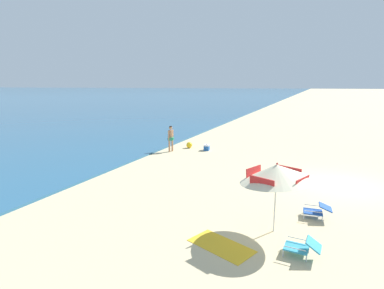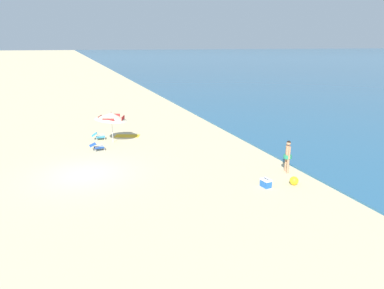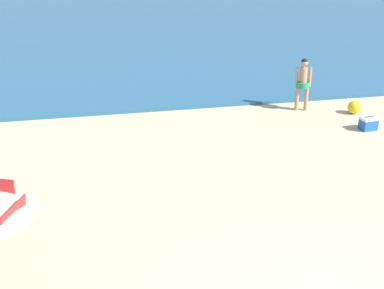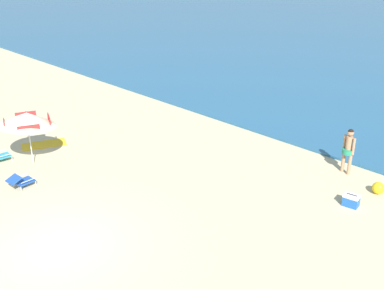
{
  "view_description": "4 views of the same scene",
  "coord_description": "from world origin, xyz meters",
  "px_view_note": "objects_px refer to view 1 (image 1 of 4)",
  "views": [
    {
      "loc": [
        -14.39,
        1.14,
        4.38
      ],
      "look_at": [
        0.51,
        7.31,
        1.2
      ],
      "focal_mm": 28.28,
      "sensor_mm": 36.0,
      "label": 1
    },
    {
      "loc": [
        17.6,
        -0.51,
        6.55
      ],
      "look_at": [
        -0.04,
        5.91,
        1.01
      ],
      "focal_mm": 31.89,
      "sensor_mm": 36.0,
      "label": 2
    },
    {
      "loc": [
        -3.57,
        -5.7,
        5.93
      ],
      "look_at": [
        -1.36,
        5.04,
        1.24
      ],
      "focal_mm": 49.94,
      "sensor_mm": 36.0,
      "label": 3
    },
    {
      "loc": [
        10.23,
        -4.81,
        7.73
      ],
      "look_at": [
        -0.09,
        5.4,
        1.49
      ],
      "focal_mm": 42.88,
      "sensor_mm": 36.0,
      "label": 4
    }
  ],
  "objects_px": {
    "lounge_chair_under_umbrella": "(302,247)",
    "lounge_chair_beside_umbrella": "(317,210)",
    "cooler_box": "(207,147)",
    "beach_ball": "(189,145)",
    "beach_towel": "(221,246)",
    "beach_umbrella_striped_main": "(277,173)",
    "person_standing_near_shore": "(171,137)"
  },
  "relations": [
    {
      "from": "lounge_chair_under_umbrella",
      "to": "lounge_chair_beside_umbrella",
      "type": "distance_m",
      "value": 2.66
    },
    {
      "from": "lounge_chair_beside_umbrella",
      "to": "cooler_box",
      "type": "xyz_separation_m",
      "value": [
        8.71,
        7.05,
        -0.07
      ]
    },
    {
      "from": "lounge_chair_under_umbrella",
      "to": "beach_ball",
      "type": "height_order",
      "value": "lounge_chair_under_umbrella"
    },
    {
      "from": "cooler_box",
      "to": "beach_ball",
      "type": "bearing_deg",
      "value": 79.67
    },
    {
      "from": "lounge_chair_under_umbrella",
      "to": "lounge_chair_beside_umbrella",
      "type": "bearing_deg",
      "value": -7.38
    },
    {
      "from": "lounge_chair_under_umbrella",
      "to": "cooler_box",
      "type": "relative_size",
      "value": 1.73
    },
    {
      "from": "lounge_chair_beside_umbrella",
      "to": "beach_towel",
      "type": "relative_size",
      "value": 0.51
    },
    {
      "from": "cooler_box",
      "to": "beach_ball",
      "type": "distance_m",
      "value": 1.43
    },
    {
      "from": "lounge_chair_under_umbrella",
      "to": "beach_ball",
      "type": "bearing_deg",
      "value": 34.98
    },
    {
      "from": "lounge_chair_under_umbrella",
      "to": "beach_umbrella_striped_main",
      "type": "bearing_deg",
      "value": 37.86
    },
    {
      "from": "lounge_chair_beside_umbrella",
      "to": "person_standing_near_shore",
      "type": "distance_m",
      "value": 11.77
    },
    {
      "from": "lounge_chair_beside_umbrella",
      "to": "beach_ball",
      "type": "bearing_deg",
      "value": 43.34
    },
    {
      "from": "cooler_box",
      "to": "beach_towel",
      "type": "bearing_deg",
      "value": -158.41
    },
    {
      "from": "person_standing_near_shore",
      "to": "beach_towel",
      "type": "height_order",
      "value": "person_standing_near_shore"
    },
    {
      "from": "beach_towel",
      "to": "lounge_chair_under_umbrella",
      "type": "bearing_deg",
      "value": -81.21
    },
    {
      "from": "lounge_chair_under_umbrella",
      "to": "cooler_box",
      "type": "distance_m",
      "value": 13.18
    },
    {
      "from": "beach_umbrella_striped_main",
      "to": "lounge_chair_beside_umbrella",
      "type": "relative_size",
      "value": 2.74
    },
    {
      "from": "person_standing_near_shore",
      "to": "cooler_box",
      "type": "relative_size",
      "value": 3.22
    },
    {
      "from": "beach_umbrella_striped_main",
      "to": "cooler_box",
      "type": "height_order",
      "value": "beach_umbrella_striped_main"
    },
    {
      "from": "lounge_chair_under_umbrella",
      "to": "lounge_chair_beside_umbrella",
      "type": "height_order",
      "value": "lounge_chair_under_umbrella"
    },
    {
      "from": "lounge_chair_beside_umbrella",
      "to": "cooler_box",
      "type": "bearing_deg",
      "value": 39.0
    },
    {
      "from": "beach_umbrella_striped_main",
      "to": "person_standing_near_shore",
      "type": "relative_size",
      "value": 1.43
    },
    {
      "from": "lounge_chair_beside_umbrella",
      "to": "beach_ball",
      "type": "relative_size",
      "value": 2.15
    },
    {
      "from": "lounge_chair_beside_umbrella",
      "to": "lounge_chair_under_umbrella",
      "type": "bearing_deg",
      "value": 172.62
    },
    {
      "from": "beach_umbrella_striped_main",
      "to": "beach_towel",
      "type": "distance_m",
      "value": 2.64
    },
    {
      "from": "person_standing_near_shore",
      "to": "cooler_box",
      "type": "xyz_separation_m",
      "value": [
        1.31,
        -2.08,
        -0.81
      ]
    },
    {
      "from": "cooler_box",
      "to": "beach_towel",
      "type": "xyz_separation_m",
      "value": [
        -11.67,
        -4.62,
        -0.2
      ]
    },
    {
      "from": "lounge_chair_under_umbrella",
      "to": "cooler_box",
      "type": "height_order",
      "value": "lounge_chair_under_umbrella"
    },
    {
      "from": "lounge_chair_under_umbrella",
      "to": "beach_ball",
      "type": "distance_m",
      "value": 14.16
    },
    {
      "from": "cooler_box",
      "to": "beach_towel",
      "type": "relative_size",
      "value": 0.3
    },
    {
      "from": "lounge_chair_beside_umbrella",
      "to": "beach_towel",
      "type": "distance_m",
      "value": 3.84
    },
    {
      "from": "lounge_chair_beside_umbrella",
      "to": "beach_towel",
      "type": "xyz_separation_m",
      "value": [
        -2.96,
        2.43,
        -0.27
      ]
    }
  ]
}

